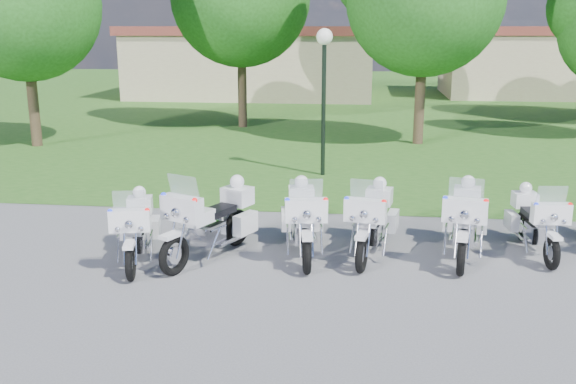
# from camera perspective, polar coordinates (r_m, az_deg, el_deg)

# --- Properties ---
(ground) EXTENTS (100.00, 100.00, 0.00)m
(ground) POSITION_cam_1_polar(r_m,az_deg,el_deg) (11.56, 3.69, -6.17)
(ground) COLOR #5A5A5F
(ground) RESTS_ON ground
(grass_lawn) EXTENTS (100.00, 48.00, 0.01)m
(grass_lawn) POSITION_cam_1_polar(r_m,az_deg,el_deg) (38.03, 5.84, 8.26)
(grass_lawn) COLOR #2A5A1C
(grass_lawn) RESTS_ON ground
(motorcycle_0) EXTENTS (1.02, 2.17, 1.48)m
(motorcycle_0) POSITION_cam_1_polar(r_m,az_deg,el_deg) (11.68, -13.34, -3.13)
(motorcycle_0) COLOR black
(motorcycle_0) RESTS_ON ground
(motorcycle_1) EXTENTS (1.48, 2.33, 1.68)m
(motorcycle_1) POSITION_cam_1_polar(r_m,az_deg,el_deg) (11.63, -6.76, -2.46)
(motorcycle_1) COLOR black
(motorcycle_1) RESTS_ON ground
(motorcycle_2) EXTENTS (1.00, 2.37, 1.60)m
(motorcycle_2) POSITION_cam_1_polar(r_m,az_deg,el_deg) (11.72, 1.38, -2.41)
(motorcycle_2) COLOR black
(motorcycle_2) RESTS_ON ground
(motorcycle_3) EXTENTS (1.04, 2.33, 1.58)m
(motorcycle_3) POSITION_cam_1_polar(r_m,az_deg,el_deg) (11.82, 7.50, -2.43)
(motorcycle_3) COLOR black
(motorcycle_3) RESTS_ON ground
(motorcycle_4) EXTENTS (1.07, 2.41, 1.63)m
(motorcycle_4) POSITION_cam_1_polar(r_m,az_deg,el_deg) (12.05, 15.45, -2.40)
(motorcycle_4) COLOR black
(motorcycle_4) RESTS_ON ground
(motorcycle_5) EXTENTS (0.80, 2.13, 1.43)m
(motorcycle_5) POSITION_cam_1_polar(r_m,az_deg,el_deg) (12.68, 21.14, -2.42)
(motorcycle_5) COLOR black
(motorcycle_5) RESTS_ON ground
(lamp_post) EXTENTS (0.44, 0.44, 4.04)m
(lamp_post) POSITION_cam_1_polar(r_m,az_deg,el_deg) (17.77, 3.23, 11.18)
(lamp_post) COLOR black
(lamp_post) RESTS_ON ground
(building_west) EXTENTS (14.56, 8.32, 4.10)m
(building_west) POSITION_cam_1_polar(r_m,az_deg,el_deg) (39.40, -2.99, 11.54)
(building_west) COLOR tan
(building_west) RESTS_ON ground
(building_east) EXTENTS (11.44, 7.28, 4.10)m
(building_east) POSITION_cam_1_polar(r_m,az_deg,el_deg) (42.19, 21.37, 10.78)
(building_east) COLOR tan
(building_east) RESTS_ON ground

